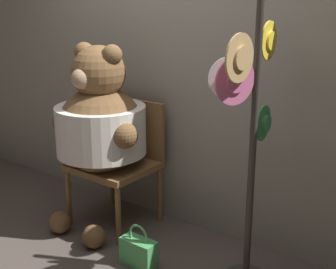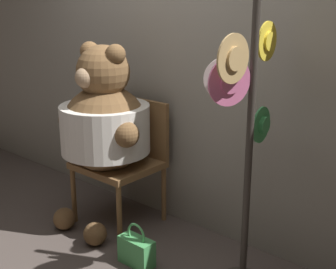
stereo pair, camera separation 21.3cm
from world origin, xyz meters
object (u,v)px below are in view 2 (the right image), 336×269
chair (126,155)px  handbag_on_ground (136,250)px  hat_display_rack (244,125)px  teddy_bear (104,123)px

chair → handbag_on_ground: 0.85m
handbag_on_ground → hat_display_rack: bearing=23.6°
teddy_bear → handbag_on_ground: teddy_bear is taller
chair → handbag_on_ground: chair is taller
chair → hat_display_rack: hat_display_rack is taller
chair → hat_display_rack: 1.30m
hat_display_rack → handbag_on_ground: 1.16m
handbag_on_ground → teddy_bear: bearing=154.9°
chair → teddy_bear: teddy_bear is taller
teddy_bear → hat_display_rack: (1.23, -0.01, 0.21)m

